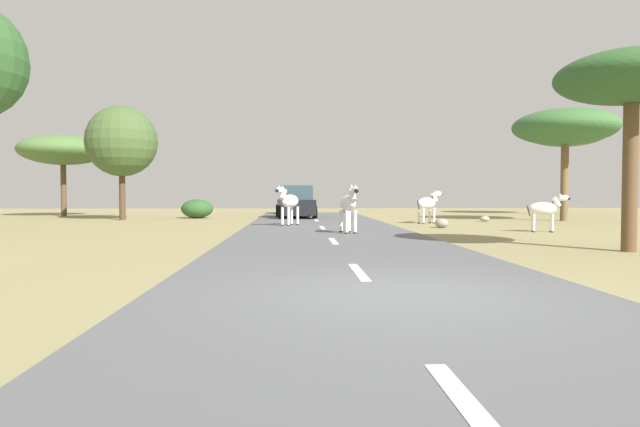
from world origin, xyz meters
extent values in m
plane|color=#8E8456|center=(0.00, 0.00, 0.00)|extent=(90.00, 90.00, 0.00)
cube|color=#56595B|center=(-0.37, 0.00, 0.03)|extent=(6.00, 64.00, 0.05)
cube|color=silver|center=(-0.37, -4.00, 0.05)|extent=(0.16, 2.00, 0.01)
cube|color=silver|center=(-0.37, 2.00, 0.05)|extent=(0.16, 2.00, 0.01)
cube|color=silver|center=(-0.37, 8.00, 0.05)|extent=(0.16, 2.00, 0.01)
cube|color=silver|center=(-0.37, 14.00, 0.05)|extent=(0.16, 2.00, 0.01)
cube|color=silver|center=(-0.37, 20.00, 0.05)|extent=(0.16, 2.00, 0.01)
cube|color=silver|center=(-0.37, 26.00, 0.05)|extent=(0.16, 2.00, 0.01)
ellipsoid|color=silver|center=(0.33, 11.14, 1.02)|extent=(0.63, 1.16, 0.52)
cylinder|color=silver|center=(0.25, 10.76, 0.43)|extent=(0.13, 0.13, 0.75)
cylinder|color=#28231E|center=(0.25, 10.76, 0.08)|extent=(0.15, 0.15, 0.05)
cylinder|color=silver|center=(0.53, 10.81, 0.43)|extent=(0.13, 0.13, 0.75)
cylinder|color=#28231E|center=(0.53, 10.81, 0.08)|extent=(0.15, 0.15, 0.05)
cylinder|color=silver|center=(0.12, 11.47, 0.43)|extent=(0.13, 0.13, 0.75)
cylinder|color=#28231E|center=(0.12, 11.47, 0.08)|extent=(0.15, 0.15, 0.05)
cylinder|color=silver|center=(0.40, 11.52, 0.43)|extent=(0.13, 0.13, 0.75)
cylinder|color=#28231E|center=(0.40, 11.52, 0.08)|extent=(0.15, 0.15, 0.05)
cylinder|color=silver|center=(0.42, 10.62, 1.29)|extent=(0.27, 0.42, 0.44)
cube|color=black|center=(0.42, 10.62, 1.38)|extent=(0.10, 0.37, 0.31)
ellipsoid|color=silver|center=(0.46, 10.36, 1.46)|extent=(0.28, 0.51, 0.24)
ellipsoid|color=black|center=(0.50, 10.17, 1.44)|extent=(0.17, 0.19, 0.14)
cone|color=silver|center=(0.37, 10.47, 1.58)|extent=(0.10, 0.10, 0.14)
cone|color=silver|center=(0.51, 10.49, 1.58)|extent=(0.10, 0.10, 0.14)
cylinder|color=black|center=(0.23, 11.68, 0.92)|extent=(0.07, 0.16, 0.45)
ellipsoid|color=silver|center=(7.23, 11.98, 0.83)|extent=(1.00, 0.60, 0.44)
cylinder|color=silver|center=(7.50, 11.79, 0.32)|extent=(0.11, 0.11, 0.64)
cylinder|color=#28231E|center=(7.50, 11.79, 0.02)|extent=(0.13, 0.13, 0.04)
cylinder|color=silver|center=(7.56, 12.02, 0.32)|extent=(0.11, 0.11, 0.64)
cylinder|color=#28231E|center=(7.56, 12.02, 0.02)|extent=(0.13, 0.13, 0.04)
cylinder|color=silver|center=(6.90, 11.94, 0.32)|extent=(0.11, 0.11, 0.64)
cylinder|color=#28231E|center=(6.90, 11.94, 0.02)|extent=(0.13, 0.13, 0.04)
cylinder|color=silver|center=(6.96, 12.17, 0.32)|extent=(0.11, 0.11, 0.64)
cylinder|color=#28231E|center=(6.96, 12.17, 0.02)|extent=(0.13, 0.13, 0.04)
cylinder|color=silver|center=(7.67, 11.87, 1.06)|extent=(0.37, 0.25, 0.38)
cube|color=black|center=(7.67, 11.87, 1.13)|extent=(0.31, 0.11, 0.26)
ellipsoid|color=silver|center=(7.88, 11.81, 1.20)|extent=(0.44, 0.27, 0.20)
ellipsoid|color=black|center=(8.04, 11.77, 1.18)|extent=(0.17, 0.15, 0.12)
cone|color=silver|center=(7.77, 11.78, 1.30)|extent=(0.09, 0.09, 0.12)
cone|color=silver|center=(7.80, 11.90, 1.30)|extent=(0.09, 0.09, 0.12)
cylinder|color=black|center=(6.78, 12.10, 0.74)|extent=(0.14, 0.07, 0.38)
ellipsoid|color=silver|center=(-1.62, 15.64, 1.05)|extent=(0.95, 1.20, 0.53)
cylinder|color=silver|center=(-1.92, 15.39, 0.43)|extent=(0.15, 0.15, 0.77)
cylinder|color=#28231E|center=(-1.92, 15.39, 0.08)|extent=(0.18, 0.18, 0.05)
cylinder|color=silver|center=(-1.67, 15.24, 0.43)|extent=(0.15, 0.15, 0.77)
cylinder|color=#28231E|center=(-1.67, 15.24, 0.08)|extent=(0.18, 0.18, 0.05)
cylinder|color=silver|center=(-1.56, 16.03, 0.43)|extent=(0.15, 0.15, 0.77)
cylinder|color=#28231E|center=(-1.56, 16.03, 0.08)|extent=(0.18, 0.18, 0.05)
cylinder|color=silver|center=(-1.31, 15.89, 0.43)|extent=(0.15, 0.15, 0.77)
cylinder|color=#28231E|center=(-1.31, 15.89, 0.08)|extent=(0.18, 0.18, 0.05)
cylinder|color=silver|center=(-1.88, 15.17, 1.32)|extent=(0.38, 0.45, 0.45)
cube|color=black|center=(-1.88, 15.17, 1.41)|extent=(0.22, 0.34, 0.31)
ellipsoid|color=silver|center=(-2.02, 14.94, 1.49)|extent=(0.42, 0.53, 0.25)
ellipsoid|color=black|center=(-2.12, 14.77, 1.47)|extent=(0.21, 0.22, 0.15)
cone|color=silver|center=(-2.02, 15.08, 1.61)|extent=(0.13, 0.13, 0.14)
cone|color=silver|center=(-1.89, 15.01, 1.61)|extent=(0.13, 0.13, 0.14)
cylinder|color=black|center=(-1.33, 16.13, 0.94)|extent=(0.11, 0.16, 0.46)
ellipsoid|color=silver|center=(4.52, 17.76, 0.93)|extent=(1.11, 0.93, 0.50)
cylinder|color=silver|center=(4.88, 17.84, 0.36)|extent=(0.15, 0.15, 0.72)
cylinder|color=#28231E|center=(4.88, 17.84, 0.02)|extent=(0.17, 0.17, 0.05)
cylinder|color=silver|center=(4.73, 18.06, 0.36)|extent=(0.15, 0.15, 0.72)
cylinder|color=#28231E|center=(4.73, 18.06, 0.02)|extent=(0.17, 0.17, 0.05)
cylinder|color=silver|center=(4.30, 17.46, 0.36)|extent=(0.15, 0.15, 0.72)
cylinder|color=#28231E|center=(4.30, 17.46, 0.02)|extent=(0.17, 0.17, 0.05)
cylinder|color=silver|center=(4.15, 17.68, 0.36)|extent=(0.15, 0.15, 0.72)
cylinder|color=#28231E|center=(4.15, 17.68, 0.02)|extent=(0.17, 0.17, 0.05)
cylinder|color=silver|center=(4.94, 18.04, 1.19)|extent=(0.42, 0.37, 0.42)
cube|color=black|center=(4.94, 18.04, 1.28)|extent=(0.31, 0.22, 0.29)
ellipsoid|color=silver|center=(5.15, 18.17, 1.35)|extent=(0.49, 0.41, 0.23)
ellipsoid|color=black|center=(5.30, 18.27, 1.33)|extent=(0.21, 0.20, 0.14)
cone|color=silver|center=(5.09, 18.05, 1.46)|extent=(0.12, 0.12, 0.13)
cone|color=silver|center=(5.01, 18.17, 1.46)|extent=(0.12, 0.12, 0.13)
cylinder|color=black|center=(4.07, 17.47, 0.84)|extent=(0.15, 0.11, 0.43)
cube|color=black|center=(-1.38, 23.31, 0.63)|extent=(2.11, 4.32, 0.80)
cube|color=#334751|center=(-1.37, 23.11, 1.41)|extent=(1.80, 2.32, 0.76)
cube|color=black|center=(-1.54, 25.47, 0.36)|extent=(1.72, 0.29, 0.24)
cylinder|color=black|center=(-0.59, 24.73, 0.39)|extent=(0.27, 0.69, 0.68)
cylinder|color=black|center=(-2.38, 24.59, 0.39)|extent=(0.27, 0.69, 0.68)
cylinder|color=black|center=(-0.38, 22.04, 0.39)|extent=(0.27, 0.69, 0.68)
cylinder|color=black|center=(-2.18, 21.90, 0.39)|extent=(0.27, 0.69, 0.68)
cube|color=silver|center=(-1.33, 29.88, 0.63)|extent=(2.02, 4.29, 0.80)
cube|color=#334751|center=(-1.32, 29.68, 1.41)|extent=(1.75, 2.28, 0.76)
cube|color=black|center=(-1.45, 32.04, 0.36)|extent=(1.72, 0.25, 0.24)
cylinder|color=black|center=(-0.50, 31.28, 0.39)|extent=(0.26, 0.69, 0.68)
cylinder|color=black|center=(-2.30, 31.18, 0.39)|extent=(0.26, 0.69, 0.68)
cylinder|color=black|center=(-0.36, 28.58, 0.39)|extent=(0.26, 0.69, 0.68)
cylinder|color=black|center=(-2.16, 28.49, 0.39)|extent=(0.26, 0.69, 0.68)
cylinder|color=brown|center=(-15.27, 26.96, 1.54)|extent=(0.32, 0.32, 3.08)
ellipsoid|color=#4C7038|center=(-15.27, 26.96, 3.97)|extent=(5.09, 5.09, 1.78)
cylinder|color=brown|center=(16.31, 28.65, 2.22)|extent=(0.36, 0.36, 4.44)
ellipsoid|color=#4C7038|center=(16.31, 28.65, 5.35)|extent=(5.24, 5.24, 1.83)
cylinder|color=brown|center=(11.89, 19.90, 1.88)|extent=(0.34, 0.34, 3.76)
ellipsoid|color=#386633|center=(11.89, 19.90, 4.64)|extent=(5.02, 5.02, 1.76)
cylinder|color=#4C3823|center=(-10.27, 21.91, 1.30)|extent=(0.31, 0.31, 2.59)
sphere|color=#425B2D|center=(-10.27, 21.91, 4.03)|extent=(3.61, 3.61, 3.61)
cylinder|color=brown|center=(6.29, 5.42, 1.70)|extent=(0.33, 0.33, 3.41)
ellipsoid|color=#2D5628|center=(6.29, 5.42, 4.00)|extent=(3.40, 3.40, 1.19)
ellipsoid|color=#2D5628|center=(-6.81, 23.91, 0.52)|extent=(1.74, 1.57, 1.05)
ellipsoid|color=gray|center=(4.37, 14.62, 0.18)|extent=(0.53, 0.55, 0.37)
ellipsoid|color=#A89E8C|center=(7.84, 19.65, 0.13)|extent=(0.46, 0.40, 0.26)
camera|label=1|loc=(-1.42, -7.08, 1.33)|focal=31.29mm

